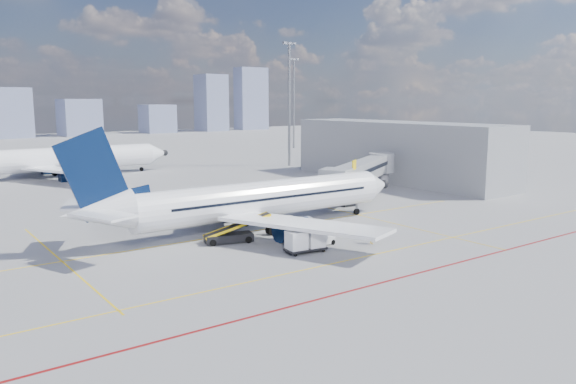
% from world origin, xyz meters
% --- Properties ---
extents(ground, '(420.00, 420.00, 0.00)m').
position_xyz_m(ground, '(0.00, 0.00, 0.00)').
color(ground, gray).
rests_on(ground, ground).
extents(apron_markings, '(90.00, 35.12, 0.01)m').
position_xyz_m(apron_markings, '(-0.58, -3.91, 0.01)').
color(apron_markings, yellow).
rests_on(apron_markings, ground).
extents(jet_bridge, '(23.55, 15.78, 6.30)m').
position_xyz_m(jet_bridge, '(23.51, 16.91, 3.74)').
color(jet_bridge, gray).
rests_on(jet_bridge, ground).
extents(terminal_block, '(10.00, 42.00, 10.00)m').
position_xyz_m(terminal_block, '(39.95, 26.00, 5.00)').
color(terminal_block, gray).
rests_on(terminal_block, ground).
extents(floodlight_mast_ne, '(3.20, 0.61, 25.45)m').
position_xyz_m(floodlight_mast_ne, '(38.00, 55.00, 13.59)').
color(floodlight_mast_ne, slate).
rests_on(floodlight_mast_ne, ground).
extents(floodlight_mast_far, '(3.20, 0.61, 25.45)m').
position_xyz_m(floodlight_mast_far, '(65.00, 90.00, 13.59)').
color(floodlight_mast_far, slate).
rests_on(floodlight_mast_far, ground).
extents(distant_skyline, '(248.39, 15.39, 29.19)m').
position_xyz_m(distant_skyline, '(11.48, 190.00, 9.25)').
color(distant_skyline, slate).
rests_on(distant_skyline, ground).
extents(main_aircraft, '(39.24, 34.20, 11.43)m').
position_xyz_m(main_aircraft, '(-0.85, 8.12, 3.22)').
color(main_aircraft, white).
rests_on(main_aircraft, ground).
extents(second_aircraft, '(43.04, 37.51, 12.54)m').
position_xyz_m(second_aircraft, '(-7.29, 63.97, 3.22)').
color(second_aircraft, white).
rests_on(second_aircraft, ground).
extents(baggage_tug, '(1.97, 1.26, 1.33)m').
position_xyz_m(baggage_tug, '(1.56, -0.75, 0.64)').
color(baggage_tug, white).
rests_on(baggage_tug, ground).
extents(cargo_dolly, '(3.91, 2.10, 2.05)m').
position_xyz_m(cargo_dolly, '(-1.43, -1.85, 1.12)').
color(cargo_dolly, black).
rests_on(cargo_dolly, ground).
extents(belt_loader, '(6.68, 3.11, 2.68)m').
position_xyz_m(belt_loader, '(-5.12, 5.22, 0.69)').
color(belt_loader, black).
rests_on(belt_loader, ground).
extents(ramp_worker, '(0.50, 0.68, 1.70)m').
position_xyz_m(ramp_worker, '(5.60, -3.07, 0.85)').
color(ramp_worker, yellow).
rests_on(ramp_worker, ground).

